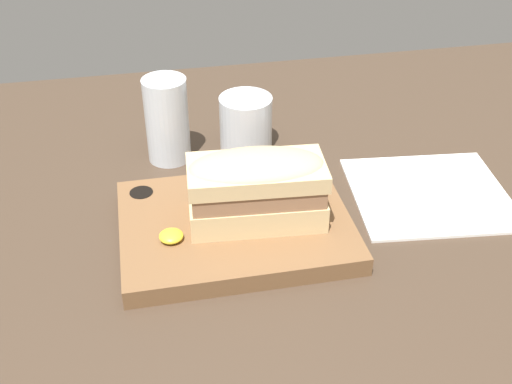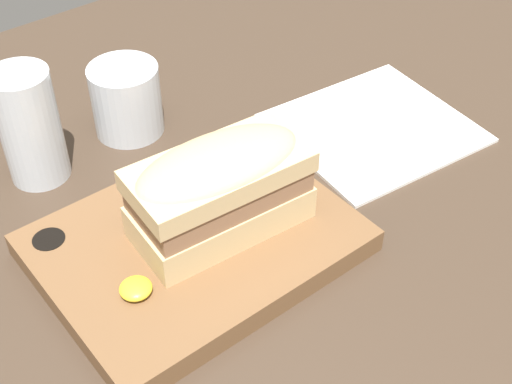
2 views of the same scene
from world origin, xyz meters
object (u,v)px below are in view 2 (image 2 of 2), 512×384
at_px(sandwich, 220,186).
at_px(napkin, 371,126).
at_px(water_glass, 31,133).
at_px(wine_glass, 127,103).
at_px(serving_board, 195,243).

distance_m(sandwich, napkin, 0.26).
xyz_separation_m(water_glass, wine_glass, (0.12, 0.01, -0.02)).
xyz_separation_m(water_glass, napkin, (0.34, -0.16, -0.05)).
height_order(serving_board, napkin, serving_board).
bearing_deg(serving_board, wine_glass, 75.49).
bearing_deg(sandwich, serving_board, 165.37).
height_order(sandwich, napkin, sandwich).
relative_size(wine_glass, napkin, 0.36).
distance_m(serving_board, wine_glass, 0.22).
bearing_deg(wine_glass, napkin, -37.94).
relative_size(water_glass, wine_glass, 1.54).
distance_m(serving_board, sandwich, 0.07).
xyz_separation_m(serving_board, napkin, (0.27, 0.04, -0.01)).
height_order(sandwich, water_glass, water_glass).
bearing_deg(water_glass, serving_board, -72.48).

